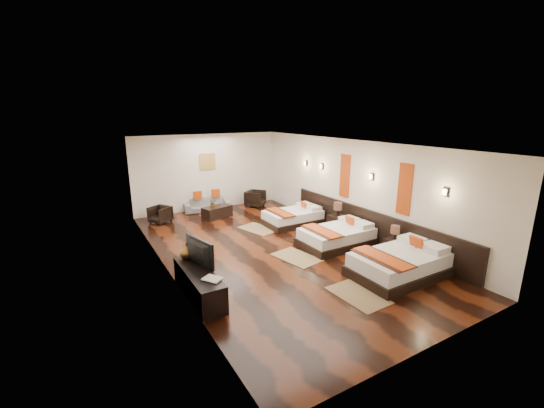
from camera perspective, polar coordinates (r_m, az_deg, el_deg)
floor at (r=9.44m, az=-0.04°, el=-7.35°), size 5.50×9.50×0.01m
ceiling at (r=8.78m, az=-0.04°, el=9.83°), size 5.50×9.50×0.01m
back_wall at (r=13.25m, az=-10.46°, el=5.16°), size 5.50×0.01×2.80m
left_wall at (r=8.04m, az=-17.26°, el=-1.48°), size 0.01×9.50×2.80m
right_wall at (r=10.63m, az=12.90°, el=2.68°), size 0.01×9.50×2.80m
headboard_panel at (r=10.29m, az=15.46°, el=-3.36°), size 0.08×6.60×0.90m
bed_near at (r=8.40m, az=20.24°, el=-9.13°), size 2.18×1.37×0.83m
bed_mid at (r=9.77m, az=10.63°, el=-5.20°), size 2.00×1.26×0.76m
bed_far at (r=11.42m, az=3.51°, el=-2.13°), size 1.86×1.17×0.71m
nightstand_a at (r=9.43m, az=19.29°, el=-6.42°), size 0.41×0.41×0.81m
nightstand_b at (r=10.86m, az=10.60°, el=-2.81°), size 0.47×0.47×0.93m
jute_mat_near at (r=7.42m, az=13.88°, el=-14.28°), size 0.80×1.23×0.01m
jute_mat_mid at (r=8.94m, az=4.04°, el=-8.68°), size 0.97×1.32×0.01m
jute_mat_far at (r=11.00m, az=-2.29°, el=-4.08°), size 1.06×1.36×0.01m
tv_console at (r=7.21m, az=-11.87°, el=-12.64°), size 0.50×1.80×0.55m
tv at (r=7.23m, az=-12.42°, el=-7.79°), size 0.35×0.96×0.55m
book at (r=6.60m, az=-10.41°, el=-12.42°), size 0.40×0.43×0.03m
figurine at (r=7.66m, az=-13.78°, el=-7.46°), size 0.39×0.39×0.33m
sofa at (r=13.15m, az=-10.55°, el=-0.07°), size 1.76×0.95×0.49m
armchair_left at (r=12.11m, az=-17.85°, el=-1.67°), size 0.84×0.83×0.56m
armchair_right at (r=13.56m, az=-2.73°, el=0.91°), size 0.96×0.96×0.63m
coffee_table at (r=12.28m, az=-8.98°, el=-1.29°), size 1.10×0.75×0.40m
table_plant at (r=12.20m, az=-9.71°, el=0.23°), size 0.31×0.29×0.28m
orange_panel_a at (r=9.29m, az=20.88°, el=2.26°), size 0.04×0.40×1.30m
orange_panel_b at (r=10.77m, az=11.83°, el=4.53°), size 0.04×0.40×1.30m
sconce_near at (r=8.61m, az=26.49°, el=1.77°), size 0.07×0.12×0.18m
sconce_mid at (r=9.96m, az=15.98°, el=4.32°), size 0.07×0.12×0.18m
sconce_far at (r=11.56m, az=8.13°, el=6.13°), size 0.07×0.12×0.18m
sconce_lounge at (r=12.27m, az=5.52°, el=6.71°), size 0.07×0.12×0.18m
gold_artwork at (r=13.17m, az=-10.51°, el=6.86°), size 0.60×0.04×0.60m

